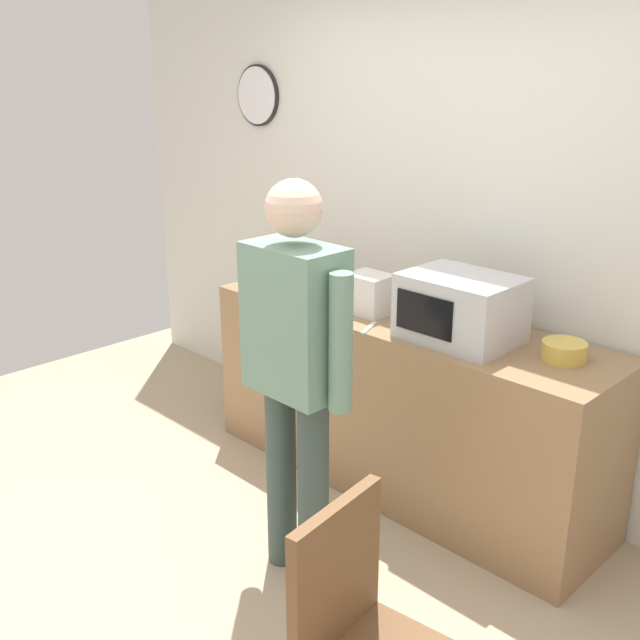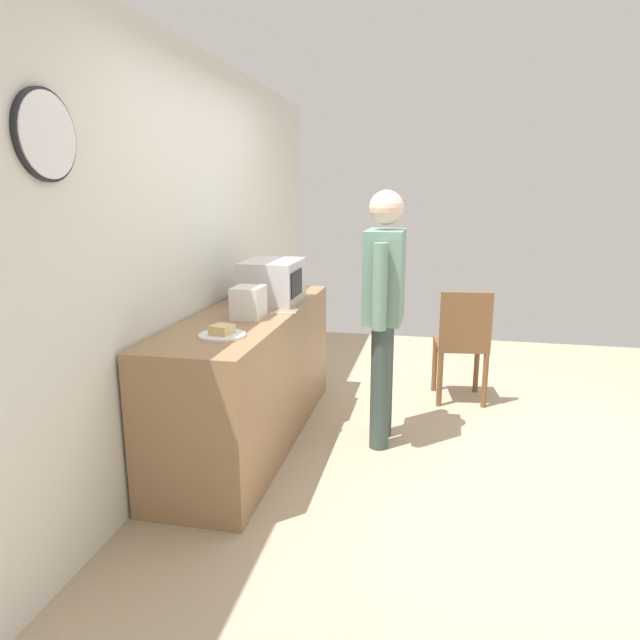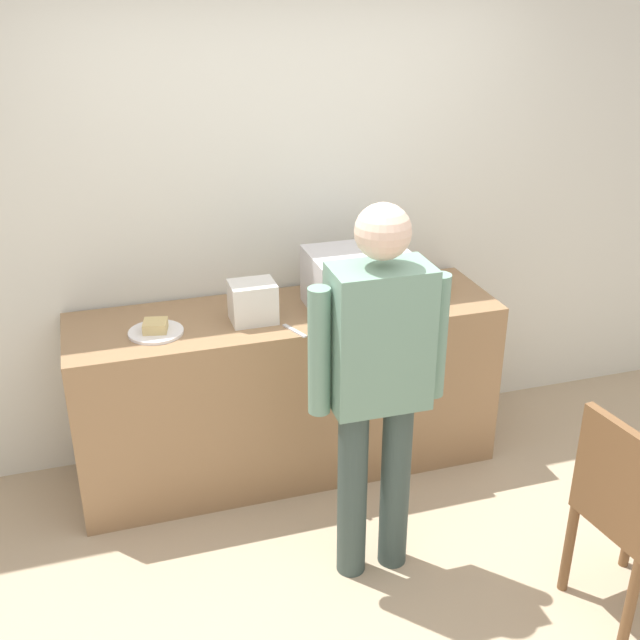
% 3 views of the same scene
% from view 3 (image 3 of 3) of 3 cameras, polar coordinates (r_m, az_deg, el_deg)
% --- Properties ---
extents(ground_plane, '(6.00, 6.00, 0.00)m').
position_cam_3_polar(ground_plane, '(3.51, 5.03, -21.08)').
color(ground_plane, tan).
extents(back_wall, '(5.40, 0.13, 2.60)m').
position_cam_3_polar(back_wall, '(4.15, -2.70, 7.73)').
color(back_wall, silver).
rests_on(back_wall, ground_plane).
extents(kitchen_counter, '(2.19, 0.62, 0.92)m').
position_cam_3_polar(kitchen_counter, '(4.12, -2.40, -5.18)').
color(kitchen_counter, '#93704C').
rests_on(kitchen_counter, ground_plane).
extents(microwave, '(0.50, 0.39, 0.30)m').
position_cam_3_polar(microwave, '(3.90, 2.82, 2.96)').
color(microwave, silver).
rests_on(microwave, kitchen_counter).
extents(sandwich_plate, '(0.26, 0.26, 0.07)m').
position_cam_3_polar(sandwich_plate, '(3.75, -12.01, -0.71)').
color(sandwich_plate, white).
rests_on(sandwich_plate, kitchen_counter).
extents(salad_bowl, '(0.19, 0.19, 0.08)m').
position_cam_3_polar(salad_bowl, '(4.20, 8.18, 2.75)').
color(salad_bowl, gold).
rests_on(salad_bowl, kitchen_counter).
extents(toaster, '(0.22, 0.18, 0.20)m').
position_cam_3_polar(toaster, '(3.78, -4.98, 1.34)').
color(toaster, silver).
rests_on(toaster, kitchen_counter).
extents(fork_utensil, '(0.08, 0.17, 0.01)m').
position_cam_3_polar(fork_utensil, '(3.69, -1.89, -0.79)').
color(fork_utensil, silver).
rests_on(fork_utensil, kitchen_counter).
extents(spoon_utensil, '(0.08, 0.17, 0.01)m').
position_cam_3_polar(spoon_utensil, '(4.25, 2.57, 2.69)').
color(spoon_utensil, silver).
rests_on(spoon_utensil, kitchen_counter).
extents(person_standing, '(0.59, 0.25, 1.71)m').
position_cam_3_polar(person_standing, '(3.16, 4.29, -3.85)').
color(person_standing, '#374845').
rests_on(person_standing, ground_plane).
extents(wooden_chair, '(0.45, 0.45, 0.94)m').
position_cam_3_polar(wooden_chair, '(3.42, 21.80, -12.86)').
color(wooden_chair, brown).
rests_on(wooden_chair, ground_plane).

